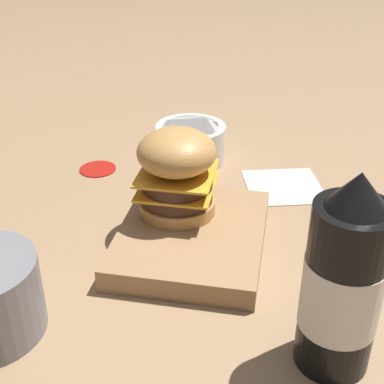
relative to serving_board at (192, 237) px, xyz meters
name	(u,v)px	position (x,y,z in m)	size (l,w,h in m)	color
ground_plane	(153,246)	(0.01, -0.05, -0.01)	(6.00, 6.00, 0.00)	#9E7A56
serving_board	(192,237)	(0.00, 0.00, 0.00)	(0.21, 0.18, 0.03)	#A37A51
burger	(177,172)	(-0.03, -0.03, 0.07)	(0.10, 0.10, 0.11)	tan
ketchup_bottle	(343,284)	(0.16, 0.16, 0.08)	(0.07, 0.07, 0.20)	black
side_bowl	(189,142)	(-0.24, -0.05, 0.02)	(0.11, 0.11, 0.06)	silver
spoon	(369,280)	(0.04, 0.21, -0.01)	(0.12, 0.16, 0.01)	silver
ketchup_puddle	(98,168)	(-0.18, -0.19, -0.01)	(0.06, 0.06, 0.00)	#B21E14
parchment_square	(284,186)	(-0.18, 0.11, -0.01)	(0.14, 0.14, 0.00)	beige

